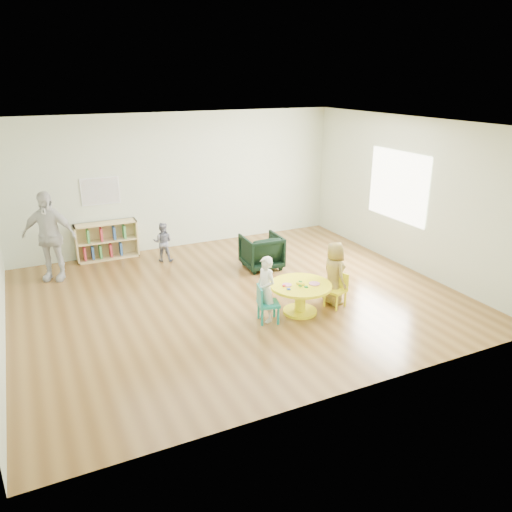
% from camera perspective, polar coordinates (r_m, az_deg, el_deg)
% --- Properties ---
extents(room, '(7.10, 7.00, 2.80)m').
position_cam_1_polar(room, '(7.76, -2.26, 8.15)').
color(room, brown).
rests_on(room, ground).
extents(activity_table, '(0.95, 0.95, 0.52)m').
position_cam_1_polar(activity_table, '(7.71, 5.10, -4.24)').
color(activity_table, '#FFF715').
rests_on(activity_table, ground).
extents(kid_chair_left, '(0.37, 0.37, 0.57)m').
position_cam_1_polar(kid_chair_left, '(7.42, 1.10, -5.38)').
color(kid_chair_left, teal).
rests_on(kid_chair_left, ground).
extents(kid_chair_right, '(0.38, 0.38, 0.55)m').
position_cam_1_polar(kid_chair_right, '(8.03, 9.23, -3.69)').
color(kid_chair_right, '#FFF715').
rests_on(kid_chair_right, ground).
extents(bookshelf, '(1.20, 0.30, 0.75)m').
position_cam_1_polar(bookshelf, '(10.41, -16.77, 1.68)').
color(bookshelf, tan).
rests_on(bookshelf, ground).
extents(alphabet_poster, '(0.74, 0.01, 0.54)m').
position_cam_1_polar(alphabet_poster, '(10.28, -17.36, 7.10)').
color(alphabet_poster, white).
rests_on(alphabet_poster, ground).
extents(armchair, '(0.73, 0.75, 0.65)m').
position_cam_1_polar(armchair, '(9.48, 0.64, 0.53)').
color(armchair, black).
rests_on(armchair, ground).
extents(child_left, '(0.31, 0.41, 1.01)m').
position_cam_1_polar(child_left, '(7.38, 1.11, -3.81)').
color(child_left, white).
rests_on(child_left, ground).
extents(child_right, '(0.34, 0.51, 1.03)m').
position_cam_1_polar(child_right, '(8.03, 8.91, -1.96)').
color(child_right, yellow).
rests_on(child_right, ground).
extents(toddler, '(0.47, 0.43, 0.78)m').
position_cam_1_polar(toddler, '(9.98, -10.59, 1.58)').
color(toddler, '#171E3B').
rests_on(toddler, ground).
extents(adult_caretaker, '(1.03, 0.77, 1.62)m').
position_cam_1_polar(adult_caretaker, '(9.52, -22.60, 2.11)').
color(adult_caretaker, silver).
rests_on(adult_caretaker, ground).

